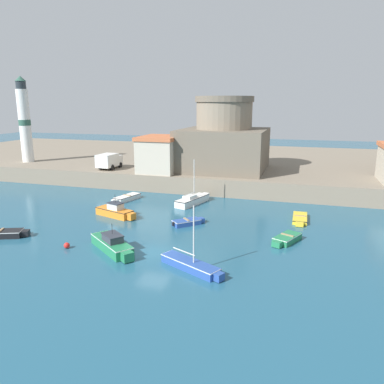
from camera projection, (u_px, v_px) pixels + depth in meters
name	position (u px, v px, depth m)	size (l,w,h in m)	color
ground_plane	(153.00, 252.00, 29.97)	(200.00, 200.00, 0.00)	#235670
quay_seawall	(238.00, 164.00, 65.98)	(120.00, 40.00, 2.27)	gray
motorboat_orange_0	(115.00, 211.00, 39.28)	(5.00, 2.71, 2.41)	orange
dinghy_green_1	(286.00, 239.00, 32.10)	(2.46, 3.62, 0.64)	#237A4C
dinghy_yellow_2	(300.00, 218.00, 37.98)	(1.39, 4.18, 0.49)	yellow
sailboat_blue_3	(191.00, 265.00, 26.79)	(5.27, 3.30, 4.82)	#284C9E
dinghy_black_4	(3.00, 233.00, 33.30)	(4.32, 2.65, 0.68)	black
motorboat_green_5	(112.00, 244.00, 30.15)	(5.28, 4.43, 2.34)	#237A4C
dinghy_blue_6	(188.00, 222.00, 36.67)	(2.97, 2.96, 0.59)	#284C9E
sailboat_white_7	(193.00, 200.00, 44.15)	(2.95, 5.89, 5.27)	white
dinghy_white_8	(126.00, 198.00, 45.79)	(2.24, 4.47, 0.66)	white
mooring_buoy	(67.00, 245.00, 30.73)	(0.49, 0.49, 0.49)	red
fortress	(224.00, 142.00, 53.13)	(11.86, 11.86, 10.27)	#685E4F
lighthouse	(25.00, 121.00, 59.58)	(1.84, 1.84, 13.46)	silver
harbor_shed_mid_row	(160.00, 154.00, 51.78)	(5.31, 6.55, 4.94)	#BCB29E
truck_on_quay	(109.00, 160.00, 54.32)	(2.29, 4.37, 2.20)	silver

